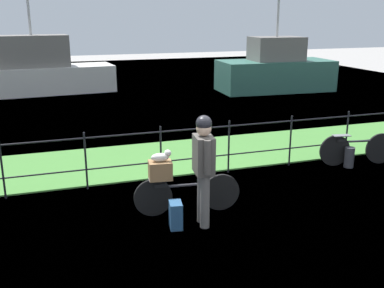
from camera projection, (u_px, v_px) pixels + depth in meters
name	position (u px, v px, depth m)	size (l,w,h in m)	color
ground_plane	(237.00, 218.00, 6.97)	(60.00, 60.00, 0.00)	#9E9993
grass_strip	(177.00, 156.00, 9.93)	(27.00, 2.40, 0.03)	#478438
harbor_water	(120.00, 100.00, 16.49)	(30.00, 30.00, 0.00)	slate
iron_fence	(196.00, 146.00, 8.58)	(18.04, 0.04, 1.06)	black
bicycle_main	(186.00, 194.00, 7.06)	(1.69, 0.27, 0.61)	black
wooden_crate	(160.00, 170.00, 6.86)	(0.35, 0.27, 0.29)	olive
terrier_dog	(162.00, 156.00, 6.80)	(0.32, 0.17, 0.18)	silver
cyclist_person	(204.00, 161.00, 6.48)	(0.31, 0.54, 1.68)	slate
backpack_on_paving	(176.00, 215.00, 6.60)	(0.28, 0.18, 0.40)	#28517A
mooring_bollard	(349.00, 157.00, 9.22)	(0.20, 0.20, 0.43)	#38383D
bicycle_parked	(357.00, 149.00, 9.35)	(1.66, 0.35, 0.65)	black
moored_boat_near	(35.00, 73.00, 17.68)	(6.26, 2.29, 3.88)	silver
moored_boat_mid	(275.00, 70.00, 18.38)	(4.72, 2.25, 3.78)	#336656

